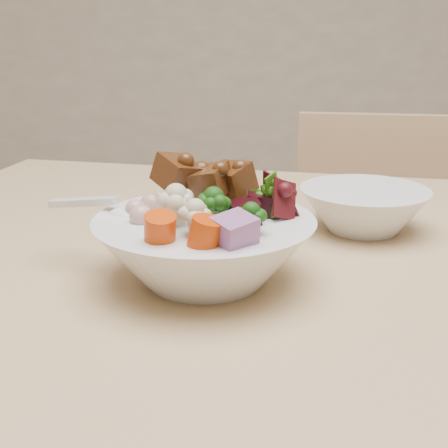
# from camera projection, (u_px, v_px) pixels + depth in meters

# --- Properties ---
(chair_far) EXTENTS (0.45, 0.45, 0.87)m
(chair_far) POSITION_uv_depth(u_px,v_px,m) (380.00, 290.00, 1.41)
(chair_far) COLOR tan
(chair_far) RESTS_ON ground
(food_bowl) EXTENTS (0.24, 0.24, 0.13)m
(food_bowl) POSITION_uv_depth(u_px,v_px,m) (206.00, 245.00, 0.66)
(food_bowl) COLOR silver
(food_bowl) RESTS_ON dining_table
(soup_spoon) EXTENTS (0.13, 0.08, 0.03)m
(soup_spoon) POSITION_uv_depth(u_px,v_px,m) (118.00, 211.00, 0.68)
(soup_spoon) COLOR silver
(soup_spoon) RESTS_ON food_bowl
(side_bowl) EXTENTS (0.17, 0.17, 0.06)m
(side_bowl) POSITION_uv_depth(u_px,v_px,m) (364.00, 210.00, 0.83)
(side_bowl) COLOR silver
(side_bowl) RESTS_ON dining_table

